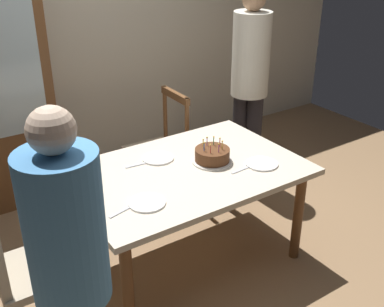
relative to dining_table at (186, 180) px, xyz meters
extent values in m
plane|color=#93704C|center=(0.00, 0.00, -0.65)|extent=(6.40, 6.40, 0.00)
cube|color=beige|center=(0.00, 1.85, 0.65)|extent=(6.40, 0.10, 2.60)
cube|color=beige|center=(0.00, 0.00, 0.06)|extent=(1.54, 1.04, 0.04)
cylinder|color=brown|center=(-0.67, -0.42, -0.30)|extent=(0.07, 0.07, 0.69)
cylinder|color=brown|center=(0.67, -0.42, -0.30)|extent=(0.07, 0.07, 0.69)
cylinder|color=brown|center=(-0.67, 0.42, -0.30)|extent=(0.07, 0.07, 0.69)
cylinder|color=brown|center=(0.67, 0.42, -0.30)|extent=(0.07, 0.07, 0.69)
cylinder|color=silver|center=(0.21, -0.01, 0.09)|extent=(0.28, 0.28, 0.01)
cylinder|color=#563019|center=(0.21, -0.01, 0.14)|extent=(0.24, 0.24, 0.08)
cylinder|color=#E54C4C|center=(0.27, -0.01, 0.21)|extent=(0.01, 0.01, 0.05)
sphere|color=#FFC64C|center=(0.27, -0.01, 0.24)|extent=(0.01, 0.01, 0.01)
cylinder|color=#66CC72|center=(0.25, 0.03, 0.21)|extent=(0.01, 0.01, 0.05)
sphere|color=#FFC64C|center=(0.25, 0.03, 0.24)|extent=(0.01, 0.01, 0.01)
cylinder|color=#D872CC|center=(0.21, 0.05, 0.21)|extent=(0.01, 0.01, 0.05)
sphere|color=#FFC64C|center=(0.21, 0.05, 0.24)|extent=(0.01, 0.01, 0.01)
cylinder|color=yellow|center=(0.16, 0.04, 0.21)|extent=(0.01, 0.01, 0.05)
sphere|color=#FFC64C|center=(0.16, 0.04, 0.24)|extent=(0.01, 0.01, 0.01)
cylinder|color=#4C7FE5|center=(0.14, -0.01, 0.21)|extent=(0.01, 0.01, 0.05)
sphere|color=#FFC64C|center=(0.14, -0.01, 0.24)|extent=(0.01, 0.01, 0.01)
cylinder|color=#E54C4C|center=(0.16, -0.06, 0.21)|extent=(0.01, 0.01, 0.05)
sphere|color=#FFC64C|center=(0.16, -0.06, 0.24)|extent=(0.01, 0.01, 0.01)
cylinder|color=#D872CC|center=(0.21, -0.08, 0.21)|extent=(0.01, 0.01, 0.05)
sphere|color=#FFC64C|center=(0.21, -0.08, 0.24)|extent=(0.01, 0.01, 0.01)
cylinder|color=yellow|center=(0.26, -0.06, 0.21)|extent=(0.01, 0.01, 0.05)
sphere|color=#FFC64C|center=(0.26, -0.06, 0.24)|extent=(0.01, 0.01, 0.01)
cylinder|color=white|center=(-0.42, -0.23, 0.09)|extent=(0.22, 0.22, 0.01)
cylinder|color=white|center=(-0.08, 0.23, 0.09)|extent=(0.22, 0.22, 0.01)
cylinder|color=white|center=(0.46, -0.23, 0.09)|extent=(0.22, 0.22, 0.01)
cube|color=silver|center=(-0.58, -0.23, 0.09)|extent=(0.18, 0.06, 0.01)
cube|color=silver|center=(-0.24, 0.22, 0.09)|extent=(0.18, 0.03, 0.01)
cube|color=silver|center=(0.30, -0.22, 0.09)|extent=(0.18, 0.03, 0.01)
cube|color=tan|center=(0.25, 0.84, -0.20)|extent=(0.45, 0.45, 0.05)
cylinder|color=brown|center=(0.08, 1.01, -0.44)|extent=(0.04, 0.04, 0.42)
cylinder|color=brown|center=(0.07, 0.67, -0.44)|extent=(0.04, 0.04, 0.42)
cylinder|color=brown|center=(0.42, 1.00, -0.44)|extent=(0.04, 0.04, 0.42)
cylinder|color=brown|center=(0.41, 0.66, -0.44)|extent=(0.04, 0.04, 0.42)
cylinder|color=brown|center=(0.45, 1.01, 0.05)|extent=(0.04, 0.04, 0.50)
cylinder|color=brown|center=(0.44, 0.65, 0.05)|extent=(0.04, 0.04, 0.50)
cube|color=brown|center=(0.45, 0.83, 0.27)|extent=(0.05, 0.40, 0.06)
cube|color=tan|center=(-1.07, -0.09, -0.20)|extent=(0.44, 0.44, 0.05)
cylinder|color=brown|center=(-0.90, 0.08, -0.44)|extent=(0.04, 0.04, 0.42)
cylinder|color=brown|center=(-1.24, 0.08, -0.44)|extent=(0.04, 0.04, 0.42)
cylinder|color=#4C8CC6|center=(-1.07, -0.78, 0.48)|extent=(0.32, 0.32, 0.66)
sphere|color=beige|center=(-1.07, -0.78, 0.90)|extent=(0.18, 0.18, 0.18)
cylinder|color=#262328|center=(1.07, 0.73, -0.23)|extent=(0.14, 0.14, 0.85)
cylinder|color=#262328|center=(1.14, 0.62, -0.23)|extent=(0.14, 0.14, 0.85)
cylinder|color=silver|center=(1.11, 0.68, 0.55)|extent=(0.32, 0.32, 0.71)
camera|label=1|loc=(-1.53, -2.34, 1.56)|focal=44.68mm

